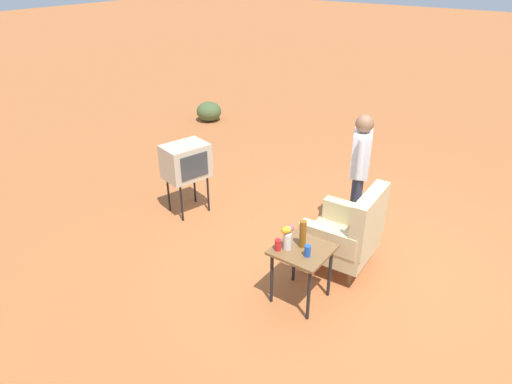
# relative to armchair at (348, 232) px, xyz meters

# --- Properties ---
(ground_plane) EXTENTS (60.00, 60.00, 0.00)m
(ground_plane) POSITION_rel_armchair_xyz_m (-0.22, 0.02, -0.50)
(ground_plane) COLOR #AD6033
(armchair) EXTENTS (0.82, 0.82, 1.06)m
(armchair) POSITION_rel_armchair_xyz_m (0.00, 0.00, 0.00)
(armchair) COLOR brown
(armchair) RESTS_ON ground
(side_table) EXTENTS (0.56, 0.56, 0.65)m
(side_table) POSITION_rel_armchair_xyz_m (0.78, -0.15, 0.06)
(side_table) COLOR black
(side_table) RESTS_ON ground
(tv_on_stand) EXTENTS (0.69, 0.58, 1.03)m
(tv_on_stand) POSITION_rel_armchair_xyz_m (0.10, -2.43, 0.28)
(tv_on_stand) COLOR black
(tv_on_stand) RESTS_ON ground
(person_standing) EXTENTS (0.54, 0.34, 1.64)m
(person_standing) POSITION_rel_armchair_xyz_m (-0.78, -0.27, 0.44)
(person_standing) COLOR #2D3347
(person_standing) RESTS_ON ground
(soda_can_red) EXTENTS (0.07, 0.07, 0.12)m
(soda_can_red) POSITION_rel_armchair_xyz_m (0.95, -0.34, 0.22)
(soda_can_red) COLOR red
(soda_can_red) RESTS_ON side_table
(soda_can_blue) EXTENTS (0.07, 0.07, 0.12)m
(soda_can_blue) POSITION_rel_armchair_xyz_m (0.86, -0.05, 0.22)
(soda_can_blue) COLOR blue
(soda_can_blue) RESTS_ON side_table
(bottle_tall_amber) EXTENTS (0.07, 0.07, 0.30)m
(bottle_tall_amber) POSITION_rel_armchair_xyz_m (0.75, -0.17, 0.31)
(bottle_tall_amber) COLOR brown
(bottle_tall_amber) RESTS_ON side_table
(flower_vase) EXTENTS (0.14, 0.09, 0.27)m
(flower_vase) POSITION_rel_armchair_xyz_m (0.87, -0.28, 0.30)
(flower_vase) COLOR silver
(flower_vase) RESTS_ON side_table
(shrub_lone) EXTENTS (0.55, 0.55, 0.42)m
(shrub_lone) POSITION_rel_armchair_xyz_m (-3.11, -4.86, -0.29)
(shrub_lone) COLOR #475B33
(shrub_lone) RESTS_ON ground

